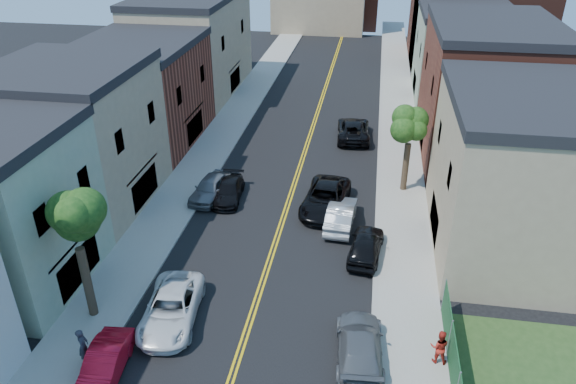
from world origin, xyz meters
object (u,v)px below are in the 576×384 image
at_px(dark_car_right_far, 353,129).
at_px(black_suv_lane, 325,198).
at_px(white_pickup, 171,308).
at_px(pedestrian_right, 439,347).
at_px(red_sedan, 105,364).
at_px(black_car_right, 366,245).
at_px(grey_car_right, 360,347).
at_px(silver_car_right, 341,215).
at_px(grey_car_left, 211,188).
at_px(black_car_left, 229,191).
at_px(pedestrian_left, 83,346).

bearing_deg(dark_car_right_far, black_suv_lane, 81.00).
bearing_deg(white_pickup, pedestrian_right, -10.20).
bearing_deg(red_sedan, black_car_right, 39.44).
height_order(grey_car_right, silver_car_right, silver_car_right).
xyz_separation_m(grey_car_left, black_car_right, (11.00, -5.42, -0.01)).
relative_size(red_sedan, grey_car_right, 0.80).
relative_size(grey_car_right, black_suv_lane, 0.87).
bearing_deg(black_car_left, black_car_right, -33.26).
height_order(dark_car_right_far, pedestrian_right, pedestrian_right).
bearing_deg(black_car_right, black_suv_lane, -54.21).
distance_m(black_car_right, dark_car_right_far, 17.83).
bearing_deg(pedestrian_right, red_sedan, 16.29).
bearing_deg(white_pickup, grey_car_left, 91.04).
height_order(white_pickup, pedestrian_right, pedestrian_right).
distance_m(grey_car_left, grey_car_right, 17.52).
height_order(dark_car_right_far, black_suv_lane, black_suv_lane).
height_order(grey_car_left, black_car_right, grey_car_left).
height_order(grey_car_left, pedestrian_right, pedestrian_right).
bearing_deg(black_car_left, silver_car_right, -19.55).
height_order(red_sedan, grey_car_left, grey_car_left).
height_order(black_car_left, silver_car_right, silver_car_right).
xyz_separation_m(black_car_left, grey_car_right, (9.70, -13.62, 0.11)).
distance_m(silver_car_right, pedestrian_left, 17.24).
distance_m(grey_car_left, pedestrian_right, 19.71).
bearing_deg(pedestrian_left, white_pickup, -58.68).
xyz_separation_m(dark_car_right_far, pedestrian_left, (-10.50, -28.22, 0.25)).
height_order(grey_car_right, pedestrian_left, pedestrian_left).
distance_m(white_pickup, grey_car_left, 12.62).
height_order(white_pickup, silver_car_right, silver_car_right).
height_order(red_sedan, pedestrian_left, pedestrian_left).
bearing_deg(grey_car_left, pedestrian_left, -86.41).
xyz_separation_m(black_car_left, silver_car_right, (8.00, -2.20, 0.14)).
height_order(black_suv_lane, pedestrian_left, pedestrian_left).
xyz_separation_m(grey_car_right, silver_car_right, (-1.70, 11.41, 0.03)).
bearing_deg(pedestrian_left, silver_car_right, -56.10).
bearing_deg(grey_car_left, pedestrian_right, -34.70).
bearing_deg(black_suv_lane, pedestrian_right, -58.53).
relative_size(red_sedan, black_car_right, 0.93).
bearing_deg(black_car_right, black_car_left, -22.87).
bearing_deg(dark_car_right_far, pedestrian_right, 97.86).
bearing_deg(pedestrian_right, black_suv_lane, -59.48).
xyz_separation_m(grey_car_left, grey_car_right, (11.00, -13.64, -0.02)).
relative_size(dark_car_right_far, black_suv_lane, 0.98).
relative_size(red_sedan, black_suv_lane, 0.70).
bearing_deg(white_pickup, pedestrian_left, -136.58).
bearing_deg(grey_car_right, black_suv_lane, -81.51).
bearing_deg(black_car_right, red_sedan, 51.22).
xyz_separation_m(grey_car_right, black_car_right, (0.00, 8.22, 0.01)).
relative_size(silver_car_right, pedestrian_left, 2.58).
relative_size(grey_car_right, silver_car_right, 1.10).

